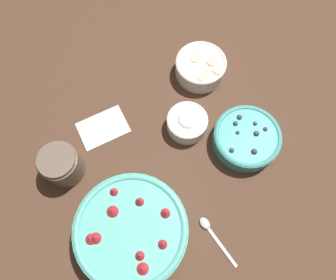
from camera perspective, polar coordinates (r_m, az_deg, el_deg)
name	(u,v)px	position (r m, az deg, el deg)	size (l,w,h in m)	color
ground_plane	(179,149)	(0.88, 1.98, -1.53)	(4.00, 4.00, 0.00)	#4C3323
bowl_strawberries	(131,231)	(0.79, -6.40, -15.44)	(0.26, 0.26, 0.09)	#56B7A8
bowl_blueberries	(247,138)	(0.88, 13.51, 0.33)	(0.17, 0.17, 0.06)	teal
bowl_bananas	(201,66)	(0.96, 5.71, 12.63)	(0.14, 0.14, 0.06)	silver
bowl_cream	(187,122)	(0.88, 3.35, 3.10)	(0.11, 0.11, 0.06)	silver
jar_chocolate	(62,165)	(0.86, -18.01, -4.19)	(0.10, 0.10, 0.09)	brown
napkin	(103,127)	(0.91, -11.27, 2.16)	(0.16, 0.14, 0.01)	silver
spoon	(211,232)	(0.83, 7.55, -15.63)	(0.06, 0.14, 0.01)	#B2B2B7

